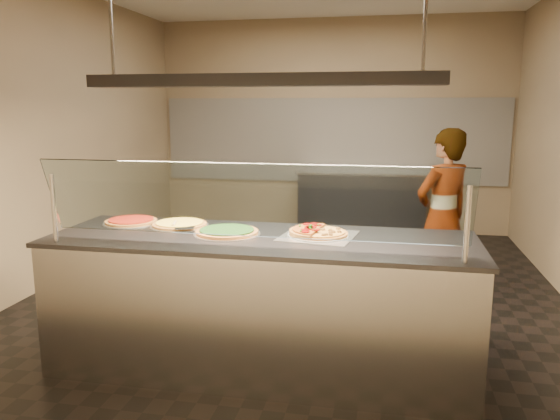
% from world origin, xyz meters
% --- Properties ---
extents(ground, '(5.00, 6.00, 0.02)m').
position_xyz_m(ground, '(0.00, 0.00, -0.01)').
color(ground, black).
rests_on(ground, ground).
extents(wall_back, '(5.00, 0.02, 3.00)m').
position_xyz_m(wall_back, '(0.00, 3.01, 1.50)').
color(wall_back, '#998462').
rests_on(wall_back, ground).
extents(wall_front, '(5.00, 0.02, 3.00)m').
position_xyz_m(wall_front, '(0.00, -3.01, 1.50)').
color(wall_front, '#998462').
rests_on(wall_front, ground).
extents(wall_left, '(0.02, 6.00, 3.00)m').
position_xyz_m(wall_left, '(-2.51, 0.00, 1.50)').
color(wall_left, '#998462').
rests_on(wall_left, ground).
extents(tile_band, '(4.90, 0.02, 1.20)m').
position_xyz_m(tile_band, '(0.00, 2.98, 1.30)').
color(tile_band, silver).
rests_on(tile_band, wall_back).
extents(serving_counter, '(2.85, 0.94, 0.93)m').
position_xyz_m(serving_counter, '(0.00, -1.45, 0.47)').
color(serving_counter, '#B7B7BC').
rests_on(serving_counter, ground).
extents(sneeze_guard, '(2.61, 0.18, 0.54)m').
position_xyz_m(sneeze_guard, '(0.00, -1.79, 1.23)').
color(sneeze_guard, '#B7B7BC').
rests_on(sneeze_guard, serving_counter).
extents(perforated_tray, '(0.53, 0.53, 0.01)m').
position_xyz_m(perforated_tray, '(0.38, -1.36, 0.94)').
color(perforated_tray, silver).
rests_on(perforated_tray, serving_counter).
extents(half_pizza_pepperoni, '(0.25, 0.41, 0.05)m').
position_xyz_m(half_pizza_pepperoni, '(0.29, -1.36, 0.96)').
color(half_pizza_pepperoni, brown).
rests_on(half_pizza_pepperoni, perforated_tray).
extents(half_pizza_sausage, '(0.25, 0.41, 0.04)m').
position_xyz_m(half_pizza_sausage, '(0.47, -1.36, 0.96)').
color(half_pizza_sausage, brown).
rests_on(half_pizza_sausage, perforated_tray).
extents(pizza_spinach, '(0.46, 0.46, 0.03)m').
position_xyz_m(pizza_spinach, '(-0.24, -1.42, 0.95)').
color(pizza_spinach, silver).
rests_on(pizza_spinach, serving_counter).
extents(pizza_cheese, '(0.42, 0.42, 0.03)m').
position_xyz_m(pizza_cheese, '(-0.65, -1.23, 0.94)').
color(pizza_cheese, silver).
rests_on(pizza_cheese, serving_counter).
extents(pizza_tomato, '(0.41, 0.41, 0.03)m').
position_xyz_m(pizza_tomato, '(-1.05, -1.21, 0.94)').
color(pizza_tomato, silver).
rests_on(pizza_tomato, serving_counter).
extents(pizza_spatula, '(0.22, 0.22, 0.02)m').
position_xyz_m(pizza_spatula, '(-0.62, -1.34, 0.96)').
color(pizza_spatula, '#B7B7BC').
rests_on(pizza_spatula, pizza_spinach).
extents(prep_table, '(1.71, 0.74, 0.93)m').
position_xyz_m(prep_table, '(0.49, 2.55, 0.47)').
color(prep_table, '#37373C').
rests_on(prep_table, ground).
extents(worker, '(0.69, 0.66, 1.60)m').
position_xyz_m(worker, '(1.32, 0.14, 0.80)').
color(worker, '#3C3646').
rests_on(worker, ground).
extents(heat_lamp_housing, '(2.30, 0.18, 0.08)m').
position_xyz_m(heat_lamp_housing, '(0.00, -1.45, 1.95)').
color(heat_lamp_housing, '#37373C').
rests_on(heat_lamp_housing, ceiling).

